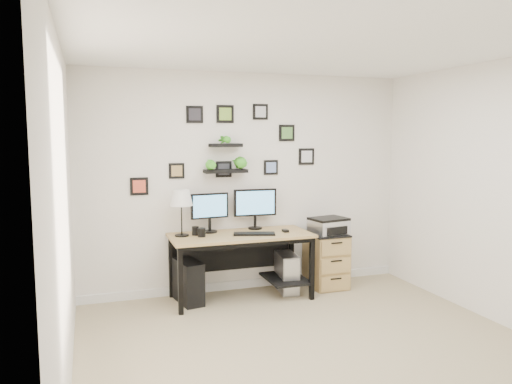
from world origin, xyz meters
name	(u,v)px	position (x,y,z in m)	size (l,w,h in m)	color
room	(248,284)	(0.00, 1.98, 0.05)	(4.00, 4.00, 4.00)	tan
desk	(243,244)	(-0.17, 1.67, 0.63)	(1.60, 0.70, 0.75)	tan
monitor_left	(210,210)	(-0.51, 1.83, 1.02)	(0.45, 0.19, 0.46)	black
monitor_right	(255,205)	(0.05, 1.87, 1.04)	(0.52, 0.17, 0.48)	black
keyboard	(254,234)	(-0.07, 1.54, 0.76)	(0.46, 0.15, 0.02)	black
mouse	(285,231)	(0.33, 1.59, 0.76)	(0.06, 0.09, 0.03)	black
table_lamp	(181,199)	(-0.86, 1.74, 1.17)	(0.25, 0.25, 0.52)	black
mug	(202,232)	(-0.66, 1.62, 0.80)	(0.09, 0.09, 0.10)	black
pen_cup	(195,231)	(-0.70, 1.74, 0.80)	(0.08, 0.08, 0.10)	black
pc_tower_black	(188,282)	(-0.80, 1.68, 0.24)	(0.21, 0.47, 0.47)	black
pc_tower_grey	(287,273)	(0.39, 1.70, 0.23)	(0.26, 0.48, 0.46)	gray
file_cabinet	(326,260)	(0.93, 1.72, 0.34)	(0.43, 0.53, 0.67)	tan
printer	(329,226)	(0.94, 1.70, 0.77)	(0.48, 0.41, 0.19)	silver
wall_decor	(228,153)	(-0.26, 1.93, 1.66)	(2.25, 0.18, 1.04)	black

